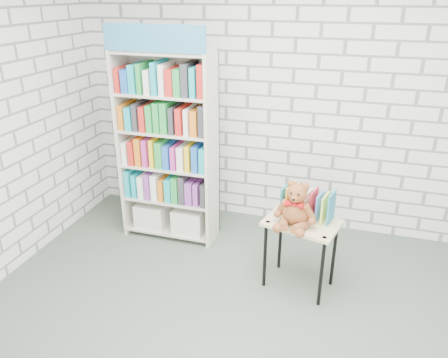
# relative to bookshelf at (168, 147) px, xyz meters

# --- Properties ---
(ground) EXTENTS (4.50, 4.50, 0.00)m
(ground) POSITION_rel_bookshelf_xyz_m (1.10, -1.36, -0.97)
(ground) COLOR #445043
(ground) RESTS_ON ground
(room_shell) EXTENTS (4.52, 4.02, 2.81)m
(room_shell) POSITION_rel_bookshelf_xyz_m (1.10, -1.36, 0.81)
(room_shell) COLOR silver
(room_shell) RESTS_ON ground
(bookshelf) EXTENTS (0.95, 0.37, 2.14)m
(bookshelf) POSITION_rel_bookshelf_xyz_m (0.00, 0.00, 0.00)
(bookshelf) COLOR beige
(bookshelf) RESTS_ON ground
(display_table) EXTENTS (0.68, 0.54, 0.64)m
(display_table) POSITION_rel_bookshelf_xyz_m (1.41, -0.51, -0.42)
(display_table) COLOR tan
(display_table) RESTS_ON ground
(table_books) EXTENTS (0.45, 0.28, 0.25)m
(table_books) POSITION_rel_bookshelf_xyz_m (1.44, -0.42, -0.21)
(table_books) COLOR teal
(table_books) RESTS_ON display_table
(teddy_bear) EXTENTS (0.35, 0.33, 0.38)m
(teddy_bear) POSITION_rel_bookshelf_xyz_m (1.36, -0.60, -0.18)
(teddy_bear) COLOR maroon
(teddy_bear) RESTS_ON display_table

